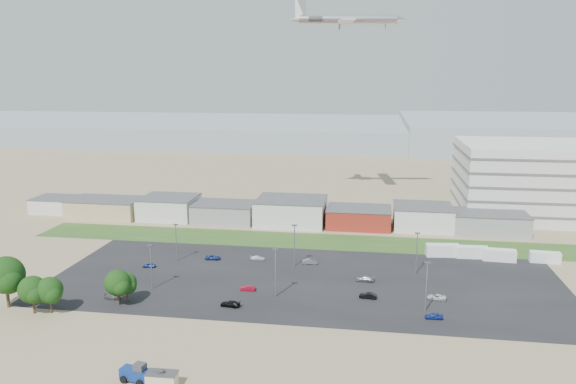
% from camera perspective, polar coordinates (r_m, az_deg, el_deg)
% --- Properties ---
extents(ground, '(700.00, 700.00, 0.00)m').
position_cam_1_polar(ground, '(116.82, -2.01, -12.22)').
color(ground, '#807251').
rests_on(ground, ground).
extents(parking_lot, '(120.00, 50.00, 0.01)m').
position_cam_1_polar(parking_lot, '(134.38, 1.74, -8.93)').
color(parking_lot, black).
rests_on(parking_lot, ground).
extents(grass_strip, '(160.00, 16.00, 0.02)m').
position_cam_1_polar(grass_strip, '(165.06, 1.40, -4.95)').
color(grass_strip, '#25501E').
rests_on(grass_strip, ground).
extents(hills_backdrop, '(700.00, 200.00, 9.00)m').
position_cam_1_polar(hills_backdrop, '(422.41, 11.54, 5.70)').
color(hills_backdrop, gray).
rests_on(hills_backdrop, ground).
extents(building_row, '(170.00, 20.00, 8.00)m').
position_cam_1_polar(building_row, '(184.88, -3.06, -1.85)').
color(building_row, silver).
rests_on(building_row, ground).
extents(portable_shed, '(4.92, 2.66, 2.44)m').
position_cam_1_polar(portable_shed, '(93.78, -12.68, -18.11)').
color(portable_shed, beige).
rests_on(portable_shed, ground).
extents(telehandler, '(8.19, 4.20, 3.26)m').
position_cam_1_polar(telehandler, '(95.93, -15.24, -17.24)').
color(telehandler, navy).
rests_on(telehandler, ground).
extents(box_trailer_a, '(8.96, 3.64, 3.27)m').
position_cam_1_polar(box_trailer_a, '(156.28, 15.44, -5.73)').
color(box_trailer_a, silver).
rests_on(box_trailer_a, ground).
extents(box_trailer_b, '(8.43, 3.03, 3.12)m').
position_cam_1_polar(box_trailer_b, '(157.25, 18.18, -5.82)').
color(box_trailer_b, silver).
rests_on(box_trailer_b, ground).
extents(box_trailer_c, '(8.46, 3.18, 3.11)m').
position_cam_1_polar(box_trailer_c, '(157.09, 20.67, -6.01)').
color(box_trailer_c, silver).
rests_on(box_trailer_c, ground).
extents(box_trailer_d, '(7.65, 2.77, 2.82)m').
position_cam_1_polar(box_trailer_d, '(160.32, 24.64, -6.04)').
color(box_trailer_d, silver).
rests_on(box_trailer_d, ground).
extents(tree_far_left, '(8.29, 8.29, 12.43)m').
position_cam_1_polar(tree_far_left, '(131.05, -26.73, -7.90)').
color(tree_far_left, black).
rests_on(tree_far_left, ground).
extents(tree_left, '(5.97, 5.97, 8.95)m').
position_cam_1_polar(tree_left, '(126.21, -24.52, -9.27)').
color(tree_left, black).
rests_on(tree_left, ground).
extents(tree_mid, '(5.75, 5.75, 8.63)m').
position_cam_1_polar(tree_mid, '(125.04, -23.05, -9.41)').
color(tree_mid, black).
rests_on(tree_mid, ground).
extents(tree_right, '(5.84, 5.84, 8.76)m').
position_cam_1_polar(tree_right, '(124.26, -16.93, -9.06)').
color(tree_right, black).
rests_on(tree_right, ground).
extents(tree_near, '(4.87, 4.87, 7.30)m').
position_cam_1_polar(tree_near, '(125.89, -16.11, -9.09)').
color(tree_near, black).
rests_on(tree_near, ground).
extents(lightpole_front_l, '(1.22, 0.51, 10.35)m').
position_cam_1_polar(lightpole_front_l, '(131.14, -13.73, -7.40)').
color(lightpole_front_l, slate).
rests_on(lightpole_front_l, ground).
extents(lightpole_front_m, '(1.29, 0.54, 10.95)m').
position_cam_1_polar(lightpole_front_m, '(122.95, -1.28, -8.21)').
color(lightpole_front_m, slate).
rests_on(lightpole_front_m, ground).
extents(lightpole_front_r, '(1.24, 0.52, 10.57)m').
position_cam_1_polar(lightpole_front_r, '(119.17, 13.88, -9.33)').
color(lightpole_front_r, slate).
rests_on(lightpole_front_r, ground).
extents(lightpole_back_l, '(1.17, 0.49, 9.92)m').
position_cam_1_polar(lightpole_back_l, '(148.90, -11.28, -5.06)').
color(lightpole_back_l, slate).
rests_on(lightpole_back_l, ground).
extents(lightpole_back_m, '(1.27, 0.53, 10.78)m').
position_cam_1_polar(lightpole_back_m, '(142.17, 0.66, -5.45)').
color(lightpole_back_m, slate).
rests_on(lightpole_back_m, ground).
extents(lightpole_back_r, '(1.21, 0.50, 10.29)m').
position_cam_1_polar(lightpole_back_r, '(140.50, 12.94, -6.08)').
color(lightpole_back_r, slate).
rests_on(lightpole_back_r, ground).
extents(airliner, '(46.14, 34.64, 12.56)m').
position_cam_1_polar(airliner, '(210.65, 6.08, 17.03)').
color(airliner, silver).
extents(parked_car_0, '(4.21, 2.30, 1.12)m').
position_cam_1_polar(parked_car_0, '(127.32, 14.87, -10.27)').
color(parked_car_0, silver).
rests_on(parked_car_0, ground).
extents(parked_car_1, '(3.95, 1.79, 1.26)m').
position_cam_1_polar(parked_car_1, '(124.93, 8.11, -10.38)').
color(parked_car_1, black).
rests_on(parked_car_1, ground).
extents(parked_car_2, '(3.60, 1.57, 1.21)m').
position_cam_1_polar(parked_car_2, '(117.81, 14.60, -12.09)').
color(parked_car_2, navy).
rests_on(parked_car_2, ground).
extents(parked_car_3, '(4.45, 2.29, 1.24)m').
position_cam_1_polar(parked_car_3, '(120.28, -5.89, -11.23)').
color(parked_car_3, black).
rests_on(parked_car_3, ground).
extents(parked_car_4, '(3.45, 1.23, 1.13)m').
position_cam_1_polar(parked_car_4, '(128.31, -4.11, -9.71)').
color(parked_car_4, maroon).
rests_on(parked_car_4, ground).
extents(parked_car_5, '(3.30, 1.59, 1.09)m').
position_cam_1_polar(parked_car_5, '(146.81, -13.94, -7.24)').
color(parked_car_5, navy).
rests_on(parked_car_5, ground).
extents(parked_car_6, '(4.05, 2.08, 1.12)m').
position_cam_1_polar(parked_car_6, '(148.08, -3.10, -6.72)').
color(parked_car_6, silver).
rests_on(parked_car_6, ground).
extents(parked_car_9, '(4.12, 2.18, 1.11)m').
position_cam_1_polar(parked_car_9, '(149.66, -7.64, -6.61)').
color(parked_car_9, navy).
rests_on(parked_car_9, ground).
extents(parked_car_10, '(3.88, 1.93, 1.08)m').
position_cam_1_polar(parked_car_10, '(129.28, -17.39, -10.09)').
color(parked_car_10, '#595B5E').
rests_on(parked_car_10, ground).
extents(parked_car_11, '(4.05, 1.74, 1.30)m').
position_cam_1_polar(parked_car_11, '(145.11, 2.26, -7.07)').
color(parked_car_11, '#595B5E').
rests_on(parked_car_11, ground).
extents(parked_car_12, '(4.59, 2.30, 1.28)m').
position_cam_1_polar(parked_car_12, '(134.56, 7.76, -8.72)').
color(parked_car_12, '#A5A5AA').
rests_on(parked_car_12, ground).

